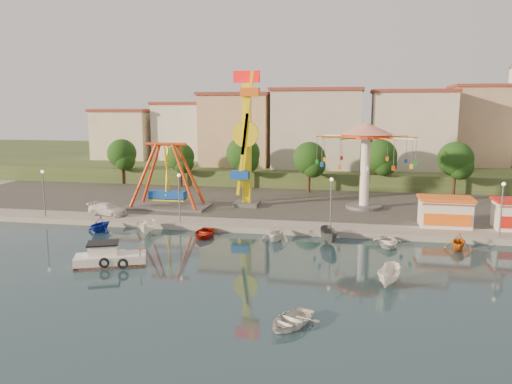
% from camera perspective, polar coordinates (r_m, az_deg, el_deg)
% --- Properties ---
extents(ground, '(200.00, 200.00, 0.00)m').
position_cam_1_polar(ground, '(40.16, -3.98, -8.98)').
color(ground, '#132A35').
rests_on(ground, ground).
extents(quay_deck, '(200.00, 100.00, 0.60)m').
position_cam_1_polar(quay_deck, '(100.03, 5.10, 2.49)').
color(quay_deck, '#9E998E').
rests_on(quay_deck, ground).
extents(asphalt_pad, '(90.00, 28.00, 0.01)m').
position_cam_1_polar(asphalt_pad, '(68.58, 2.40, -0.57)').
color(asphalt_pad, '#4C4944').
rests_on(asphalt_pad, quay_deck).
extents(hill_terrace, '(200.00, 60.00, 3.00)m').
position_cam_1_polar(hill_terrace, '(104.83, 5.39, 3.48)').
color(hill_terrace, '#384C26').
rests_on(hill_terrace, ground).
extents(pirate_ship_ride, '(10.00, 5.00, 8.00)m').
position_cam_1_polar(pirate_ship_ride, '(61.65, -10.12, 1.69)').
color(pirate_ship_ride, '#59595E').
rests_on(pirate_ship_ride, quay_deck).
extents(kamikaze_tower, '(3.33, 3.10, 16.50)m').
position_cam_1_polar(kamikaze_tower, '(61.06, -1.05, 5.74)').
color(kamikaze_tower, '#59595E').
rests_on(kamikaze_tower, quay_deck).
extents(wave_swinger, '(11.60, 11.60, 10.40)m').
position_cam_1_polar(wave_swinger, '(61.31, 12.44, 5.14)').
color(wave_swinger, '#59595E').
rests_on(wave_swinger, quay_deck).
extents(booth_left, '(5.40, 3.78, 3.08)m').
position_cam_1_polar(booth_left, '(55.17, 20.78, -2.09)').
color(booth_left, white).
rests_on(booth_left, quay_deck).
extents(lamp_post_0, '(0.14, 0.14, 5.00)m').
position_cam_1_polar(lamp_post_0, '(60.95, -23.07, -0.27)').
color(lamp_post_0, '#59595E').
rests_on(lamp_post_0, quay_deck).
extents(lamp_post_1, '(0.14, 0.14, 5.00)m').
position_cam_1_polar(lamp_post_1, '(53.74, -8.75, -0.85)').
color(lamp_post_1, '#59595E').
rests_on(lamp_post_1, quay_deck).
extents(lamp_post_2, '(0.14, 0.14, 5.00)m').
position_cam_1_polar(lamp_post_2, '(50.73, 8.56, -1.47)').
color(lamp_post_2, '#59595E').
rests_on(lamp_post_2, quay_deck).
extents(lamp_post_3, '(0.14, 0.14, 5.00)m').
position_cam_1_polar(lamp_post_3, '(52.65, 26.24, -1.97)').
color(lamp_post_3, '#59595E').
rests_on(lamp_post_3, quay_deck).
extents(tree_0, '(4.60, 4.60, 7.19)m').
position_cam_1_polar(tree_0, '(82.30, -15.08, 4.26)').
color(tree_0, '#382314').
rests_on(tree_0, quay_deck).
extents(tree_1, '(4.35, 4.35, 6.80)m').
position_cam_1_polar(tree_1, '(77.80, -8.65, 3.98)').
color(tree_1, '#382314').
rests_on(tree_1, quay_deck).
extents(tree_2, '(5.02, 5.02, 7.85)m').
position_cam_1_polar(tree_2, '(74.59, -1.48, 4.40)').
color(tree_2, '#382314').
rests_on(tree_2, quay_deck).
extents(tree_3, '(4.68, 4.68, 7.32)m').
position_cam_1_polar(tree_3, '(71.72, 6.12, 3.84)').
color(tree_3, '#382314').
rests_on(tree_3, quay_deck).
extents(tree_4, '(4.86, 4.86, 7.60)m').
position_cam_1_polar(tree_4, '(74.56, 14.01, 3.98)').
color(tree_4, '#382314').
rests_on(tree_4, quay_deck).
extents(tree_5, '(4.83, 4.83, 7.54)m').
position_cam_1_polar(tree_5, '(74.01, 21.85, 3.49)').
color(tree_5, '#382314').
rests_on(tree_5, quay_deck).
extents(building_0, '(9.26, 9.53, 11.87)m').
position_cam_1_polar(building_0, '(93.48, -16.84, 6.92)').
color(building_0, beige).
rests_on(building_0, hill_terrace).
extents(building_1, '(12.33, 9.01, 8.63)m').
position_cam_1_polar(building_1, '(93.64, -8.69, 6.24)').
color(building_1, silver).
rests_on(building_1, hill_terrace).
extents(building_2, '(11.95, 9.28, 11.23)m').
position_cam_1_polar(building_2, '(90.62, -0.66, 7.06)').
color(building_2, tan).
rests_on(building_2, hill_terrace).
extents(building_3, '(12.59, 10.50, 9.20)m').
position_cam_1_polar(building_3, '(85.82, 8.02, 6.13)').
color(building_3, beige).
rests_on(building_3, hill_terrace).
extents(building_4, '(10.75, 9.23, 9.24)m').
position_cam_1_polar(building_4, '(89.58, 16.82, 5.98)').
color(building_4, beige).
rests_on(building_4, hill_terrace).
extents(building_5, '(12.77, 10.96, 11.21)m').
position_cam_1_polar(building_5, '(90.05, 25.46, 6.10)').
color(building_5, tan).
rests_on(building_5, hill_terrace).
extents(minaret, '(2.80, 2.80, 18.00)m').
position_cam_1_polar(minaret, '(94.45, 27.23, 8.49)').
color(minaret, silver).
rests_on(minaret, hill_terrace).
extents(cabin_motorboat, '(6.05, 4.15, 1.99)m').
position_cam_1_polar(cabin_motorboat, '(43.21, -16.45, -7.27)').
color(cabin_motorboat, white).
rests_on(cabin_motorboat, ground).
extents(rowboat_a, '(3.61, 4.44, 0.81)m').
position_cam_1_polar(rowboat_a, '(44.03, -16.01, -7.10)').
color(rowboat_a, silver).
rests_on(rowboat_a, ground).
extents(rowboat_b, '(4.04, 4.50, 0.77)m').
position_cam_1_polar(rowboat_b, '(30.61, 3.96, -14.38)').
color(rowboat_b, white).
rests_on(rowboat_b, ground).
extents(skiff, '(2.38, 3.97, 1.44)m').
position_cam_1_polar(skiff, '(38.04, 14.99, -9.24)').
color(skiff, white).
rests_on(skiff, ground).
extents(van, '(5.05, 2.89, 1.38)m').
position_cam_1_polar(van, '(59.55, -16.57, -1.88)').
color(van, silver).
rests_on(van, quay_deck).
extents(moored_boat_1, '(3.25, 3.57, 1.61)m').
position_cam_1_polar(moored_boat_1, '(54.41, -17.43, -3.52)').
color(moored_boat_1, '#12249F').
rests_on(moored_boat_1, ground).
extents(moored_boat_2, '(2.01, 3.79, 1.39)m').
position_cam_1_polar(moored_boat_2, '(52.17, -12.28, -3.98)').
color(moored_boat_2, white).
rests_on(moored_boat_2, ground).
extents(moored_boat_3, '(3.00, 4.05, 0.81)m').
position_cam_1_polar(moored_boat_3, '(50.23, -5.94, -4.68)').
color(moored_boat_3, '#AB1A0D').
rests_on(moored_boat_3, ground).
extents(moored_boat_4, '(3.33, 3.68, 1.70)m').
position_cam_1_polar(moored_boat_4, '(48.58, 2.29, -4.60)').
color(moored_boat_4, white).
rests_on(moored_boat_4, ground).
extents(moored_boat_5, '(2.27, 4.11, 1.50)m').
position_cam_1_polar(moored_boat_5, '(48.14, 8.33, -4.95)').
color(moored_boat_5, '#545459').
rests_on(moored_boat_5, ground).
extents(moored_boat_6, '(2.79, 3.87, 0.79)m').
position_cam_1_polar(moored_boat_6, '(48.33, 14.82, -5.55)').
color(moored_boat_6, white).
rests_on(moored_boat_6, ground).
extents(moored_boat_7, '(3.17, 3.45, 1.52)m').
position_cam_1_polar(moored_boat_7, '(49.11, 22.16, -5.28)').
color(moored_boat_7, '#D26512').
rests_on(moored_boat_7, ground).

